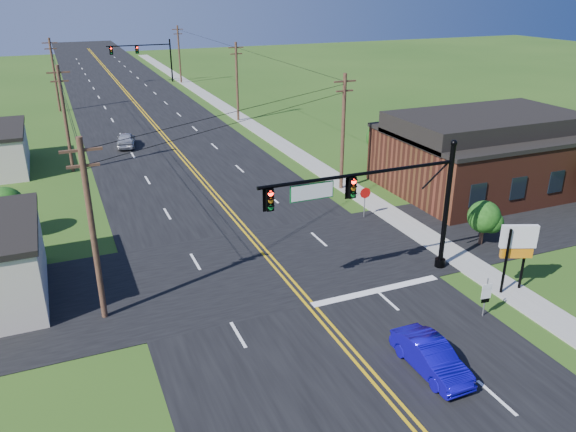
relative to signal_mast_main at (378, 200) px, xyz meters
name	(u,v)px	position (x,y,z in m)	size (l,w,h in m)	color
ground	(381,393)	(-4.34, -8.00, -4.75)	(260.00, 260.00, 0.00)	#264814
road_main	(152,124)	(-4.34, 42.00, -4.73)	(16.00, 220.00, 0.04)	black
road_cross	(272,264)	(-4.34, 4.00, -4.73)	(70.00, 10.00, 0.04)	black
sidewalk	(268,135)	(6.16, 32.00, -4.71)	(2.00, 160.00, 0.08)	gray
signal_mast_main	(378,200)	(0.00, 0.00, 0.00)	(11.30, 0.60, 7.48)	black
signal_mast_far	(144,55)	(0.10, 72.00, -0.20)	(10.98, 0.60, 7.48)	black
brick_building	(482,159)	(15.66, 10.00, -2.40)	(14.20, 11.20, 4.70)	#4F2216
utility_pole_left_a	(92,228)	(-13.84, 2.00, -0.03)	(1.80, 0.28, 9.00)	#3A231A
utility_pole_left_b	(65,117)	(-13.84, 27.00, -0.03)	(1.80, 0.28, 9.00)	#3A231A
utility_pole_left_c	(54,74)	(-13.84, 54.00, -0.03)	(1.80, 0.28, 9.00)	#3A231A
utility_pole_right_a	(343,130)	(5.46, 14.00, -0.03)	(1.80, 0.28, 9.00)	#3A231A
utility_pole_right_b	(237,80)	(5.46, 40.00, -0.03)	(1.80, 0.28, 9.00)	#3A231A
utility_pole_right_c	(179,53)	(5.46, 70.00, -0.03)	(1.80, 0.28, 9.00)	#3A231A
tree_right_back	(383,137)	(11.66, 18.00, -2.15)	(3.00, 3.00, 4.10)	#3A231A
shrub_corner	(484,217)	(8.66, 1.50, -2.90)	(2.00, 2.00, 2.86)	#3A231A
tree_left	(5,206)	(-18.34, 14.00, -2.59)	(2.40, 2.40, 3.37)	#3A231A
blue_car	(431,357)	(-1.74, -7.57, -4.07)	(1.43, 4.10, 1.35)	#1007AB
distant_car	(126,140)	(-8.45, 33.27, -4.03)	(1.69, 4.20, 1.43)	#B9B9BE
route_sign	(486,295)	(3.16, -5.14, -3.52)	(0.53, 0.11, 2.11)	slate
stop_sign	(365,196)	(4.16, 8.11, -3.16)	(0.78, 0.14, 2.21)	slate
pylon_sign	(518,244)	(6.16, -3.73, -1.98)	(1.81, 0.92, 3.80)	black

